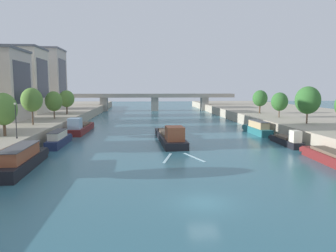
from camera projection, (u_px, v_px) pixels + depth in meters
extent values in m
plane|color=#336675|center=(204.00, 203.00, 26.23)|extent=(400.00, 400.00, 0.00)
cube|color=#A89E89|center=(3.00, 121.00, 77.56)|extent=(36.00, 170.00, 2.58)
cube|color=#A89E89|center=(311.00, 119.00, 83.50)|extent=(36.00, 170.00, 2.58)
cube|color=black|center=(169.00, 138.00, 56.69)|extent=(4.42, 18.83, 1.12)
cube|color=black|center=(163.00, 130.00, 66.22)|extent=(3.41, 1.39, 0.92)
cube|color=black|center=(169.00, 135.00, 56.62)|extent=(4.49, 18.84, 0.06)
cube|color=#9E5133|center=(175.00, 133.00, 50.23)|extent=(2.83, 3.86, 2.15)
cube|color=black|center=(173.00, 130.00, 52.04)|extent=(2.12, 0.13, 0.60)
cube|color=brown|center=(168.00, 132.00, 58.43)|extent=(3.21, 9.84, 0.36)
cylinder|color=#232328|center=(177.00, 136.00, 51.09)|extent=(0.07, 0.07, 1.10)
cube|color=#A5D1DB|center=(194.00, 157.00, 43.50)|extent=(2.27, 5.80, 0.03)
cube|color=#A5D1DB|center=(168.00, 158.00, 43.05)|extent=(1.73, 5.92, 0.03)
cube|color=black|center=(22.00, 164.00, 37.07)|extent=(3.01, 12.94, 1.29)
cube|color=black|center=(39.00, 151.00, 43.75)|extent=(2.46, 1.35, 1.01)
cube|color=black|center=(22.00, 158.00, 36.99)|extent=(3.06, 12.94, 0.06)
cube|color=#9E5133|center=(20.00, 153.00, 36.28)|extent=(2.38, 8.30, 1.35)
cube|color=#4C4C51|center=(19.00, 147.00, 36.19)|extent=(2.54, 8.55, 0.08)
cylinder|color=#232328|center=(13.00, 160.00, 33.16)|extent=(0.07, 0.07, 1.10)
cube|color=#1E284C|center=(59.00, 142.00, 52.22)|extent=(1.99, 9.73, 1.23)
cube|color=#1E284C|center=(66.00, 136.00, 57.37)|extent=(1.87, 1.26, 0.98)
cube|color=#1E284C|center=(59.00, 138.00, 52.14)|extent=(2.03, 9.73, 0.06)
cube|color=beige|center=(58.00, 135.00, 51.59)|extent=(1.63, 6.23, 1.13)
cube|color=#4C4C51|center=(58.00, 131.00, 51.52)|extent=(1.75, 6.42, 0.08)
cylinder|color=#232328|center=(55.00, 137.00, 49.21)|extent=(0.07, 0.07, 1.10)
cube|color=maroon|center=(81.00, 129.00, 68.35)|extent=(3.33, 14.99, 1.25)
cube|color=maroon|center=(88.00, 124.00, 76.09)|extent=(2.93, 1.31, 0.99)
cube|color=maroon|center=(81.00, 126.00, 68.28)|extent=(3.39, 14.99, 0.06)
cube|color=#9EBCD6|center=(75.00, 123.00, 63.11)|extent=(2.35, 3.03, 2.14)
cube|color=black|center=(77.00, 121.00, 64.57)|extent=(1.84, 0.06, 0.60)
cube|color=brown|center=(82.00, 124.00, 69.73)|extent=(2.53, 7.81, 0.36)
cylinder|color=#232328|center=(78.00, 126.00, 63.79)|extent=(0.07, 0.07, 1.10)
cube|color=maroon|center=(310.00, 149.00, 45.75)|extent=(2.49, 1.34, 0.95)
cube|color=brown|center=(331.00, 152.00, 40.05)|extent=(2.27, 6.97, 0.36)
cube|color=black|center=(286.00, 142.00, 52.92)|extent=(1.88, 9.45, 0.96)
cube|color=black|center=(274.00, 137.00, 57.93)|extent=(1.68, 1.23, 0.84)
cube|color=black|center=(286.00, 139.00, 52.86)|extent=(1.92, 9.45, 0.06)
cube|color=beige|center=(295.00, 136.00, 49.58)|extent=(1.34, 1.90, 1.79)
cube|color=black|center=(293.00, 134.00, 50.49)|extent=(1.05, 0.04, 0.50)
cube|color=brown|center=(284.00, 137.00, 53.77)|extent=(1.43, 4.92, 0.36)
cylinder|color=#232328|center=(296.00, 138.00, 50.01)|extent=(0.07, 0.07, 1.10)
cube|color=#23666B|center=(257.00, 131.00, 65.63)|extent=(2.37, 11.08, 1.28)
cube|color=#23666B|center=(247.00, 127.00, 71.42)|extent=(2.08, 1.30, 1.01)
cube|color=#23666B|center=(257.00, 127.00, 65.55)|extent=(2.41, 11.08, 0.06)
cube|color=tan|center=(258.00, 124.00, 64.92)|extent=(1.91, 7.10, 1.32)
cube|color=#4C4C51|center=(258.00, 121.00, 64.84)|extent=(2.04, 7.31, 0.08)
cylinder|color=#232328|center=(265.00, 127.00, 62.24)|extent=(0.07, 0.07, 1.10)
cylinder|color=brown|center=(4.00, 127.00, 45.32)|extent=(0.40, 0.40, 2.54)
ellipsoid|color=#568438|center=(3.00, 109.00, 45.03)|extent=(3.70, 3.70, 4.53)
cylinder|color=brown|center=(33.00, 116.00, 58.77)|extent=(0.26, 0.26, 3.39)
ellipsoid|color=#568438|center=(32.00, 100.00, 58.44)|extent=(3.79, 3.79, 4.31)
cylinder|color=brown|center=(54.00, 113.00, 70.92)|extent=(0.26, 0.26, 2.61)
ellipsoid|color=#568438|center=(54.00, 101.00, 70.63)|extent=(3.67, 3.67, 4.37)
cylinder|color=brown|center=(67.00, 109.00, 83.29)|extent=(0.35, 0.35, 2.77)
ellipsoid|color=#568438|center=(67.00, 99.00, 82.99)|extent=(3.95, 3.95, 4.30)
cylinder|color=brown|center=(307.00, 116.00, 61.03)|extent=(0.29, 0.29, 3.00)
ellipsoid|color=#336B2D|center=(308.00, 100.00, 60.69)|extent=(4.64, 4.64, 5.19)
cylinder|color=brown|center=(279.00, 112.00, 73.87)|extent=(0.24, 0.24, 2.45)
ellipsoid|color=#336B2D|center=(280.00, 102.00, 73.59)|extent=(3.73, 3.73, 4.19)
cylinder|color=brown|center=(260.00, 108.00, 85.70)|extent=(0.38, 0.38, 2.83)
ellipsoid|color=#336B2D|center=(260.00, 98.00, 85.39)|extent=(3.86, 3.86, 4.26)
cylinder|color=black|center=(16.00, 122.00, 42.97)|extent=(0.11, 0.11, 4.49)
sphere|color=#EAE5C6|center=(15.00, 104.00, 42.69)|extent=(0.28, 0.28, 0.28)
cylinder|color=black|center=(17.00, 138.00, 43.23)|extent=(0.22, 0.22, 0.20)
cube|color=#232833|center=(23.00, 83.00, 66.68)|extent=(0.04, 9.70, 8.53)
cube|color=beige|center=(20.00, 82.00, 83.91)|extent=(11.72, 11.85, 16.65)
cube|color=#565B66|center=(18.00, 48.00, 82.90)|extent=(12.07, 12.20, 0.50)
cube|color=#232833|center=(43.00, 78.00, 84.27)|extent=(0.04, 9.48, 9.99)
cube|color=#BCB2A8|center=(43.00, 80.00, 103.39)|extent=(12.38, 11.92, 18.62)
cube|color=slate|center=(42.00, 49.00, 102.27)|extent=(12.76, 12.28, 0.50)
cube|color=#232833|center=(63.00, 77.00, 103.76)|extent=(0.04, 9.54, 11.17)
cube|color=gray|center=(155.00, 97.00, 131.21)|extent=(64.91, 4.40, 0.60)
cube|color=gray|center=(155.00, 95.00, 129.14)|extent=(64.91, 0.30, 0.90)
cube|color=gray|center=(155.00, 95.00, 133.10)|extent=(64.91, 0.30, 0.90)
cube|color=gray|center=(104.00, 104.00, 129.99)|extent=(2.80, 3.60, 5.43)
cube|color=gray|center=(155.00, 104.00, 131.57)|extent=(2.80, 3.60, 5.43)
cube|color=gray|center=(204.00, 104.00, 133.15)|extent=(2.80, 3.60, 5.43)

